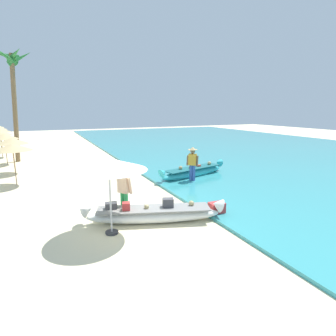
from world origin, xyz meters
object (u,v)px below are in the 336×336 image
(person_vendor_hatted, at_px, (192,162))
(palm_tree_mid_cluster, at_px, (13,74))
(patio_umbrella_large, at_px, (109,165))
(boat_white_foreground, at_px, (154,214))
(person_tourist_customer, at_px, (124,189))
(cooler_box, at_px, (217,209))
(boat_cyan_midground, at_px, (193,172))

(person_vendor_hatted, height_order, palm_tree_mid_cluster, palm_tree_mid_cluster)
(person_vendor_hatted, relative_size, patio_umbrella_large, 0.79)
(boat_white_foreground, height_order, person_tourist_customer, person_tourist_customer)
(boat_white_foreground, height_order, palm_tree_mid_cluster, palm_tree_mid_cluster)
(palm_tree_mid_cluster, height_order, cooler_box, palm_tree_mid_cluster)
(boat_white_foreground, height_order, patio_umbrella_large, patio_umbrella_large)
(boat_cyan_midground, xyz_separation_m, cooler_box, (-1.85, -4.76, -0.07))
(person_vendor_hatted, xyz_separation_m, palm_tree_mid_cluster, (-7.54, 9.39, 4.52))
(person_vendor_hatted, xyz_separation_m, patio_umbrella_large, (-4.76, -3.82, 0.99))
(person_tourist_customer, xyz_separation_m, cooler_box, (2.77, -1.14, -0.72))
(patio_umbrella_large, height_order, cooler_box, patio_umbrella_large)
(person_vendor_hatted, height_order, person_tourist_customer, person_vendor_hatted)
(boat_white_foreground, xyz_separation_m, palm_tree_mid_cluster, (-4.15, 12.95, 5.24))
(palm_tree_mid_cluster, bearing_deg, person_vendor_hatted, -51.26)
(boat_white_foreground, bearing_deg, person_tourist_customer, 131.44)
(boat_cyan_midground, bearing_deg, boat_white_foreground, -131.74)
(palm_tree_mid_cluster, bearing_deg, boat_white_foreground, -72.25)
(boat_cyan_midground, distance_m, patio_umbrella_large, 7.25)
(person_tourist_customer, height_order, patio_umbrella_large, patio_umbrella_large)
(palm_tree_mid_cluster, bearing_deg, cooler_box, -64.94)
(patio_umbrella_large, relative_size, palm_tree_mid_cluster, 0.30)
(person_vendor_hatted, bearing_deg, patio_umbrella_large, -141.23)
(person_tourist_customer, relative_size, patio_umbrella_large, 0.77)
(boat_white_foreground, relative_size, patio_umbrella_large, 2.01)
(boat_cyan_midground, height_order, person_tourist_customer, person_tourist_customer)
(person_tourist_customer, bearing_deg, person_vendor_hatted, 34.27)
(palm_tree_mid_cluster, relative_size, cooler_box, 14.41)
(person_tourist_customer, distance_m, palm_tree_mid_cluster, 13.46)
(person_tourist_customer, bearing_deg, patio_umbrella_large, -123.08)
(boat_white_foreground, bearing_deg, person_vendor_hatted, 46.39)
(patio_umbrella_large, xyz_separation_m, cooler_box, (3.44, -0.10, -1.75))
(boat_cyan_midground, xyz_separation_m, palm_tree_mid_cluster, (-8.07, 8.56, 5.22))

